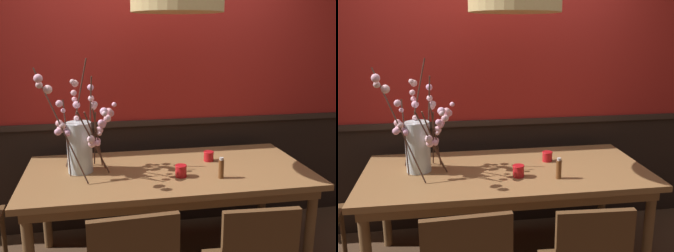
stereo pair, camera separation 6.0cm
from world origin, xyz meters
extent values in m
cube|color=black|center=(0.00, 0.71, 0.48)|extent=(4.75, 0.12, 0.96)
cube|color=#31241E|center=(0.00, 0.70, 0.98)|extent=(4.75, 0.14, 0.05)
cube|color=#B2231E|center=(0.00, 0.71, 1.79)|extent=(4.75, 0.12, 1.67)
cube|color=olive|center=(0.00, 0.00, 0.75)|extent=(2.08, 0.98, 0.04)
cube|color=brown|center=(0.00, 0.00, 0.69)|extent=(1.97, 0.87, 0.08)
cylinder|color=brown|center=(0.95, -0.40, 0.37)|extent=(0.07, 0.07, 0.73)
cylinder|color=brown|center=(-0.95, 0.40, 0.37)|extent=(0.07, 0.07, 0.73)
cylinder|color=brown|center=(0.95, 0.40, 0.37)|extent=(0.07, 0.07, 0.73)
cube|color=brown|center=(0.28, -1.03, 0.69)|extent=(0.40, 0.06, 0.45)
cylinder|color=#492F1A|center=(-1.25, 0.19, 0.22)|extent=(0.04, 0.04, 0.44)
cube|color=brown|center=(-0.34, 0.84, 0.47)|extent=(0.45, 0.40, 0.04)
cube|color=brown|center=(-0.35, 1.02, 0.69)|extent=(0.42, 0.04, 0.41)
cylinder|color=#492F1A|center=(-0.15, 0.67, 0.22)|extent=(0.04, 0.04, 0.44)
cylinder|color=#492F1A|center=(-0.53, 0.67, 0.22)|extent=(0.04, 0.04, 0.44)
cylinder|color=#492F1A|center=(-0.15, 1.02, 0.22)|extent=(0.04, 0.04, 0.44)
cylinder|color=#492F1A|center=(-0.54, 1.01, 0.22)|extent=(0.04, 0.04, 0.44)
cylinder|color=silver|center=(-0.63, 0.07, 0.96)|extent=(0.18, 0.18, 0.37)
cylinder|color=silver|center=(-0.63, 0.07, 0.82)|extent=(0.16, 0.16, 0.08)
cylinder|color=#472D23|center=(-0.53, -0.06, 1.02)|extent=(0.21, 0.14, 0.49)
sphere|color=#F9BAC7|center=(-0.49, -0.07, 1.09)|extent=(0.03, 0.03, 0.03)
sphere|color=silver|center=(-0.45, -0.15, 1.24)|extent=(0.04, 0.04, 0.04)
sphere|color=beige|center=(-0.55, -0.07, 1.05)|extent=(0.05, 0.05, 0.05)
sphere|color=#F8BCCD|center=(-0.54, -0.06, 1.02)|extent=(0.05, 0.05, 0.05)
sphere|color=#E6ABD1|center=(-0.45, -0.13, 1.26)|extent=(0.05, 0.05, 0.05)
sphere|color=#F1AAD0|center=(-0.48, -0.13, 1.18)|extent=(0.04, 0.04, 0.04)
cylinder|color=#472D23|center=(-0.50, 0.05, 1.02)|extent=(0.06, 0.26, 0.50)
sphere|color=#FBBEBA|center=(-0.43, 0.04, 1.21)|extent=(0.05, 0.05, 0.05)
sphere|color=#F2B6C2|center=(-0.49, 0.07, 1.08)|extent=(0.06, 0.06, 0.06)
sphere|color=#F9B0D1|center=(-0.38, 0.01, 1.27)|extent=(0.03, 0.03, 0.03)
cylinder|color=#472D23|center=(-0.65, 0.16, 1.18)|extent=(0.20, 0.06, 0.81)
sphere|color=#FDB7C9|center=(-0.66, 0.21, 1.28)|extent=(0.04, 0.04, 0.04)
sphere|color=#EEACCB|center=(-0.64, 0.16, 1.25)|extent=(0.05, 0.05, 0.05)
sphere|color=#EEAFBF|center=(-0.66, 0.20, 1.33)|extent=(0.04, 0.04, 0.04)
sphere|color=beige|center=(-0.65, 0.13, 1.16)|extent=(0.04, 0.04, 0.04)
sphere|color=beige|center=(-0.65, 0.21, 1.40)|extent=(0.05, 0.05, 0.05)
sphere|color=beige|center=(-0.67, 0.20, 1.41)|extent=(0.04, 0.04, 0.04)
cylinder|color=#472D23|center=(-0.74, -0.09, 1.16)|extent=(0.33, 0.21, 0.76)
sphere|color=#F4AACB|center=(-0.76, -0.09, 1.12)|extent=(0.05, 0.05, 0.05)
sphere|color=beige|center=(-0.73, -0.08, 1.16)|extent=(0.04, 0.04, 0.04)
sphere|color=#EBACBB|center=(-0.74, -0.08, 1.13)|extent=(0.03, 0.03, 0.03)
sphere|color=beige|center=(-0.84, -0.21, 1.45)|extent=(0.04, 0.04, 0.04)
sphere|color=beige|center=(-0.79, -0.20, 1.42)|extent=(0.06, 0.06, 0.06)
sphere|color=#EAA7C0|center=(-0.83, -0.25, 1.50)|extent=(0.05, 0.05, 0.05)
cylinder|color=#472D23|center=(-0.52, -0.03, 1.02)|extent=(0.13, 0.27, 0.49)
sphere|color=#FBB0CD|center=(-0.50, -0.06, 1.02)|extent=(0.04, 0.04, 0.04)
sphere|color=#E8B0C8|center=(-0.44, -0.03, 1.18)|extent=(0.03, 0.03, 0.03)
sphere|color=beige|center=(-0.43, -0.10, 1.20)|extent=(0.05, 0.05, 0.05)
sphere|color=#FCABBA|center=(-0.42, -0.06, 1.24)|extent=(0.05, 0.05, 0.05)
cylinder|color=#472D23|center=(-0.71, 0.02, 1.04)|extent=(0.04, 0.11, 0.53)
sphere|color=#E8A7C1|center=(-0.75, -0.01, 1.30)|extent=(0.05, 0.05, 0.05)
sphere|color=#EAAEBF|center=(-0.75, 0.01, 1.11)|extent=(0.05, 0.05, 0.05)
sphere|color=#E5A6CC|center=(-0.71, 0.00, 1.08)|extent=(0.05, 0.05, 0.05)
sphere|color=#FDB6C4|center=(-0.76, 0.02, 1.15)|extent=(0.05, 0.05, 0.05)
sphere|color=#E8AACC|center=(-0.73, 0.01, 1.24)|extent=(0.03, 0.03, 0.03)
sphere|color=beige|center=(-0.73, 0.04, 1.10)|extent=(0.04, 0.04, 0.04)
cylinder|color=#472D23|center=(-0.55, 0.13, 1.12)|extent=(0.06, 0.13, 0.69)
sphere|color=#F9BCCB|center=(-0.54, 0.11, 1.30)|extent=(0.04, 0.04, 0.04)
sphere|color=#FEAAC9|center=(-0.57, 0.11, 1.10)|extent=(0.05, 0.05, 0.05)
sphere|color=#EAA8D3|center=(-0.54, 0.17, 1.37)|extent=(0.05, 0.05, 0.05)
sphere|color=#F5B3BE|center=(-0.52, 0.13, 1.24)|extent=(0.05, 0.05, 0.05)
sphere|color=silver|center=(-0.52, 0.12, 1.26)|extent=(0.05, 0.05, 0.05)
cylinder|color=#472D23|center=(-0.52, 0.08, 1.01)|extent=(0.04, 0.29, 0.46)
sphere|color=#F7B7C8|center=(-0.48, 0.06, 1.13)|extent=(0.04, 0.04, 0.04)
sphere|color=#FDA7BE|center=(-0.46, 0.07, 1.13)|extent=(0.05, 0.05, 0.05)
sphere|color=#E6ACCB|center=(-0.41, 0.07, 1.20)|extent=(0.05, 0.05, 0.05)
sphere|color=#EEABD1|center=(-0.47, 0.06, 1.12)|extent=(0.05, 0.05, 0.05)
sphere|color=#E9ABCA|center=(-0.51, 0.09, 0.99)|extent=(0.05, 0.05, 0.05)
cylinder|color=red|center=(0.35, 0.13, 0.81)|extent=(0.08, 0.08, 0.08)
torus|color=red|center=(0.35, 0.13, 0.85)|extent=(0.08, 0.08, 0.01)
cylinder|color=silver|center=(0.35, 0.13, 0.80)|extent=(0.05, 0.05, 0.04)
cylinder|color=red|center=(0.06, -0.16, 0.82)|extent=(0.08, 0.08, 0.09)
torus|color=red|center=(0.06, -0.16, 0.85)|extent=(0.08, 0.08, 0.01)
cylinder|color=silver|center=(0.06, -0.16, 0.80)|extent=(0.06, 0.06, 0.04)
cylinder|color=brown|center=(0.33, -0.24, 0.84)|extent=(0.04, 0.04, 0.13)
cylinder|color=beige|center=(0.33, -0.24, 0.91)|extent=(0.03, 0.03, 0.02)
camera|label=1|loc=(-0.48, -2.63, 1.77)|focal=40.87mm
camera|label=2|loc=(-0.42, -2.64, 1.77)|focal=40.87mm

